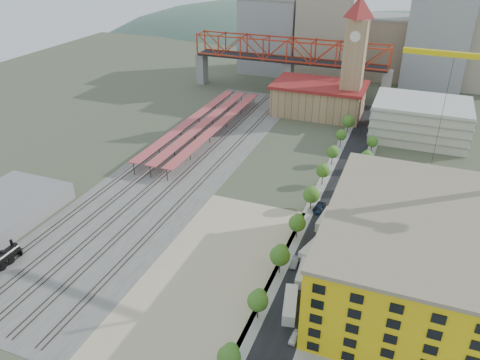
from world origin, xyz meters
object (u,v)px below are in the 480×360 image
at_px(site_trailer_a, 290,305).
at_px(construction_building, 434,258).
at_px(clock_tower, 355,49).
at_px(site_trailer_c, 313,248).
at_px(site_trailer_d, 325,220).
at_px(site_trailer_b, 303,273).

bearing_deg(site_trailer_a, construction_building, 19.43).
distance_m(construction_building, site_trailer_a, 31.31).
distance_m(clock_tower, site_trailer_c, 99.08).
xyz_separation_m(construction_building, site_trailer_a, (-26.00, -15.46, -8.07)).
xyz_separation_m(site_trailer_a, site_trailer_d, (0.00, 34.20, -0.02)).
relative_size(clock_tower, site_trailer_b, 5.86).
bearing_deg(site_trailer_b, construction_building, 6.12).
xyz_separation_m(clock_tower, site_trailer_b, (8.00, -104.50, -27.48)).
height_order(site_trailer_b, site_trailer_c, site_trailer_c).
bearing_deg(site_trailer_d, construction_building, -30.18).
relative_size(construction_building, site_trailer_a, 5.16).
distance_m(clock_tower, site_trailer_b, 108.35).
height_order(clock_tower, site_trailer_b, clock_tower).
distance_m(site_trailer_b, site_trailer_d, 23.24).
height_order(site_trailer_a, site_trailer_b, site_trailer_a).
height_order(construction_building, site_trailer_d, construction_building).
height_order(construction_building, site_trailer_a, construction_building).
distance_m(site_trailer_a, site_trailer_c, 20.55).
xyz_separation_m(site_trailer_b, site_trailer_d, (0.00, 23.24, 0.11)).
bearing_deg(site_trailer_c, site_trailer_d, 106.67).
bearing_deg(construction_building, clock_tower, 108.78).
bearing_deg(site_trailer_a, site_trailer_c, 78.70).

